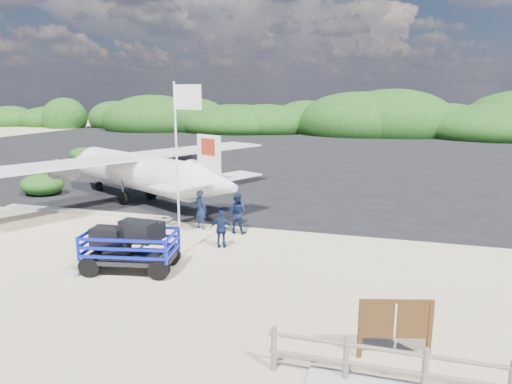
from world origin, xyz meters
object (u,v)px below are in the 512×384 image
crew_b (237,213)px  crew_c (222,229)px  aircraft_small (226,144)px  signboard (393,357)px  baggage_cart (132,271)px  crew_a (201,209)px  aircraft_large (500,181)px  flagpole (180,255)px

crew_b → crew_c: bearing=93.8°
aircraft_small → crew_b: bearing=66.7°
aircraft_small → crew_c: bearing=65.7°
signboard → aircraft_small: size_ratio=0.27×
signboard → baggage_cart: bearing=145.8°
crew_c → signboard: bearing=124.9°
signboard → crew_a: (-7.98, 8.08, 0.86)m
crew_a → crew_b: (1.71, -0.18, 0.01)m
baggage_cart → crew_c: bearing=44.9°
signboard → aircraft_large: (7.09, 23.89, 0.00)m
signboard → crew_a: crew_a is taller
aircraft_large → crew_a: bearing=73.4°
crew_a → aircraft_small: size_ratio=0.26×
aircraft_small → flagpole: bearing=63.4°
crew_b → crew_c: 1.98m
flagpole → signboard: bearing=-32.8°
flagpole → signboard: size_ratio=3.56×
crew_b → aircraft_large: size_ratio=0.10×
baggage_cart → aircraft_small: size_ratio=0.49×
signboard → crew_a: size_ratio=1.01×
flagpole → crew_a: size_ratio=3.60×
aircraft_large → flagpole: bearing=79.8°
crew_a → crew_c: crew_a is taller
signboard → aircraft_large: 24.92m
crew_c → crew_a: bearing=-62.6°
aircraft_large → aircraft_small: aircraft_large is taller
signboard → aircraft_large: aircraft_large is taller
baggage_cart → signboard: (8.33, -2.94, 0.00)m
signboard → crew_c: bearing=121.8°
crew_c → aircraft_small: size_ratio=0.23×
baggage_cart → crew_a: 5.22m
aircraft_small → crew_a: bearing=64.2°
flagpole → aircraft_large: (14.53, 19.10, 0.00)m
crew_a → aircraft_large: (15.08, 15.81, -0.86)m
baggage_cart → crew_c: size_ratio=2.15×
crew_c → crew_b: bearing=-100.3°
signboard → aircraft_small: bearing=99.7°
baggage_cart → aircraft_small: bearing=95.0°
baggage_cart → flagpole: 2.05m
flagpole → aircraft_small: flagpole is taller
aircraft_large → aircraft_small: size_ratio=2.59×
signboard → crew_a: bearing=120.0°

